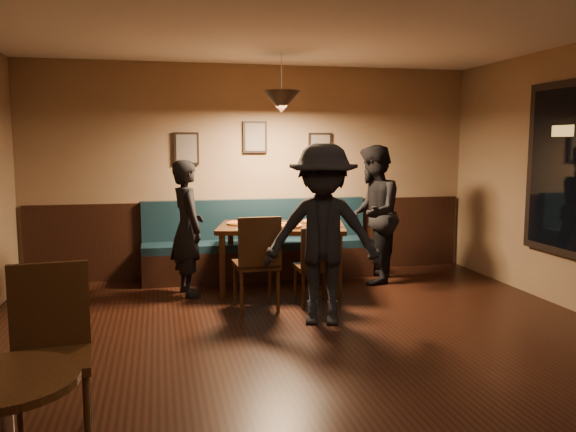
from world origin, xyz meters
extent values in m
plane|color=black|center=(0.00, 0.00, 0.00)|extent=(7.00, 7.00, 0.00)
plane|color=silver|center=(0.00, 0.00, 2.80)|extent=(7.00, 7.00, 0.00)
plane|color=#8C704F|center=(0.00, 3.50, 1.40)|extent=(6.00, 0.00, 6.00)
cube|color=black|center=(0.00, 3.47, 0.50)|extent=(5.88, 0.06, 1.00)
cube|color=black|center=(-0.90, 3.47, 1.70)|extent=(0.32, 0.04, 0.42)
cube|color=black|center=(0.00, 3.47, 1.85)|extent=(0.32, 0.04, 0.42)
cube|color=black|center=(0.90, 3.47, 1.70)|extent=(0.32, 0.04, 0.42)
cone|color=black|center=(0.16, 2.50, 2.25)|extent=(0.44, 0.44, 0.25)
cube|color=black|center=(0.16, 2.50, 0.40)|extent=(1.67, 1.28, 0.80)
imported|color=black|center=(-0.95, 2.55, 0.79)|extent=(0.51, 0.65, 1.58)
imported|color=black|center=(1.37, 2.66, 0.87)|extent=(0.95, 1.05, 1.75)
imported|color=black|center=(0.28, 1.15, 0.89)|extent=(1.29, 0.97, 1.77)
cylinder|color=orange|center=(-0.32, 2.66, 0.81)|extent=(0.34, 0.34, 0.04)
cylinder|color=orange|center=(0.18, 2.32, 0.82)|extent=(0.43, 0.43, 0.04)
cylinder|color=orange|center=(0.62, 2.62, 0.82)|extent=(0.42, 0.42, 0.04)
cylinder|color=black|center=(0.72, 2.23, 0.88)|extent=(0.08, 0.08, 0.17)
cylinder|color=#9B0512|center=(0.74, 2.49, 0.86)|extent=(0.04, 0.04, 0.13)
cube|color=#1E7332|center=(-0.38, 2.72, 0.80)|extent=(0.20, 0.20, 0.01)
cube|color=#1E722D|center=(-0.34, 2.26, 0.80)|extent=(0.19, 0.19, 0.01)
cube|color=silver|center=(0.15, 2.12, 0.80)|extent=(0.17, 0.06, 0.00)
camera|label=1|loc=(-1.27, -4.23, 1.78)|focal=36.30mm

